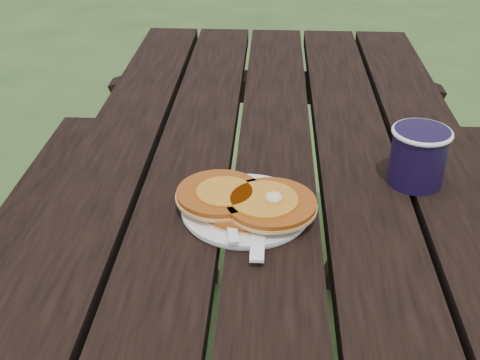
# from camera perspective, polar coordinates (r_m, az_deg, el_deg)

# --- Properties ---
(picnic_table) EXTENTS (1.36, 1.80, 0.75)m
(picnic_table) POSITION_cam_1_polar(r_m,az_deg,el_deg) (1.25, 2.74, -16.12)
(picnic_table) COLOR black
(picnic_table) RESTS_ON ground
(plate) EXTENTS (0.22, 0.22, 0.01)m
(plate) POSITION_cam_1_polar(r_m,az_deg,el_deg) (0.95, 0.58, -2.84)
(plate) COLOR white
(plate) RESTS_ON picnic_table
(pancake_stack) EXTENTS (0.22, 0.16, 0.04)m
(pancake_stack) POSITION_cam_1_polar(r_m,az_deg,el_deg) (0.93, 0.61, -2.01)
(pancake_stack) COLOR #A74C12
(pancake_stack) RESTS_ON plate
(knife) EXTENTS (0.02, 0.18, 0.00)m
(knife) POSITION_cam_1_polar(r_m,az_deg,el_deg) (0.90, 1.79, -4.16)
(knife) COLOR white
(knife) RESTS_ON plate
(fork) EXTENTS (0.05, 0.16, 0.01)m
(fork) POSITION_cam_1_polar(r_m,az_deg,el_deg) (0.90, -0.83, -3.91)
(fork) COLOR white
(fork) RESTS_ON plate
(coffee_cup) EXTENTS (0.10, 0.10, 0.10)m
(coffee_cup) POSITION_cam_1_polar(r_m,az_deg,el_deg) (1.04, 16.59, 2.45)
(coffee_cup) COLOR black
(coffee_cup) RESTS_ON picnic_table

